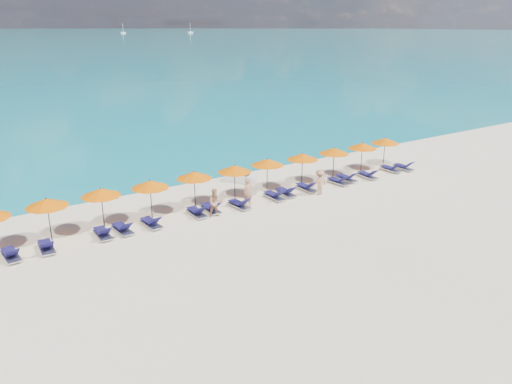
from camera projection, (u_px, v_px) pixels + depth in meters
ground at (288, 228)px, 26.51m from camera, size 1400.00×1400.00×0.00m
sailboat_near at (123, 32)px, 537.67m from camera, size 5.45×1.82×9.99m
sailboat_far at (190, 32)px, 552.29m from camera, size 5.76×1.92×10.56m
jetski at (241, 177)px, 34.19m from camera, size 1.67×2.23×0.75m
beachgoer_a at (248, 193)px, 29.35m from camera, size 0.66×0.45×1.76m
beachgoer_b at (215, 203)px, 27.83m from camera, size 0.91×0.69×1.66m
beachgoer_c at (320, 182)px, 31.47m from camera, size 1.09×0.53×1.66m
umbrella_1 at (47, 203)px, 24.40m from camera, size 2.10×2.10×2.28m
umbrella_2 at (101, 192)px, 25.89m from camera, size 2.10×2.10×2.28m
umbrella_3 at (150, 184)px, 27.19m from camera, size 2.10×2.10×2.28m
umbrella_4 at (194, 175)px, 28.83m from camera, size 2.10×2.10×2.28m
umbrella_5 at (235, 169)px, 30.08m from camera, size 2.10×2.10×2.28m
umbrella_6 at (267, 162)px, 31.54m from camera, size 2.10×2.10×2.28m
umbrella_7 at (302, 156)px, 32.84m from camera, size 2.10×2.10×2.28m
umbrella_8 at (334, 151)px, 34.30m from camera, size 2.10×2.10×2.28m
umbrella_9 at (362, 146)px, 35.74m from camera, size 2.10×2.10×2.28m
umbrella_10 at (385, 141)px, 37.25m from camera, size 2.10×2.10×2.28m
lounger_1 at (11, 254)px, 23.00m from camera, size 0.73×1.74×0.66m
lounger_2 at (46, 246)px, 23.81m from camera, size 0.72×1.73×0.66m
lounger_3 at (103, 233)px, 25.34m from camera, size 0.67×1.72×0.66m
lounger_4 at (123, 228)px, 25.90m from camera, size 0.73×1.74×0.66m
lounger_5 at (151, 223)px, 26.66m from camera, size 0.73×1.74×0.66m
lounger_6 at (197, 212)px, 28.16m from camera, size 0.64×1.71×0.66m
lounger_7 at (211, 208)px, 28.74m from camera, size 0.65×1.71×0.66m
lounger_8 at (239, 204)px, 29.37m from camera, size 0.75×1.74×0.66m
lounger_9 at (274, 196)px, 30.83m from camera, size 0.63×1.71×0.66m
lounger_10 at (286, 192)px, 31.46m from camera, size 0.72×1.73×0.66m
lounger_11 at (306, 187)px, 32.42m from camera, size 0.68×1.72×0.66m
lounger_12 at (338, 181)px, 33.69m from camera, size 0.74×1.74×0.66m
lounger_13 at (347, 178)px, 34.38m from camera, size 0.66×1.71×0.66m
lounger_14 at (368, 175)px, 35.01m from camera, size 0.76×1.74×0.66m
lounger_15 at (391, 168)px, 36.57m from camera, size 0.63×1.70×0.66m
lounger_16 at (403, 167)px, 37.01m from camera, size 0.65×1.71×0.66m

